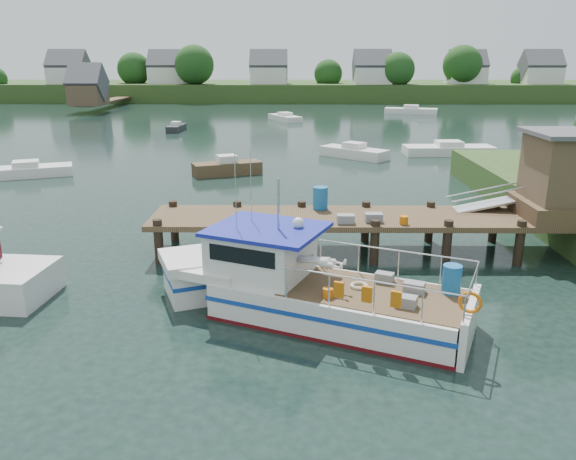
{
  "coord_description": "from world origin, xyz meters",
  "views": [
    {
      "loc": [
        -0.81,
        -19.76,
        6.88
      ],
      "look_at": [
        -1.0,
        -1.5,
        1.3
      ],
      "focal_mm": 35.0,
      "sensor_mm": 36.0,
      "label": 1
    }
  ],
  "objects_px": {
    "dock": "(497,193)",
    "moored_d": "(285,117)",
    "lobster_boat": "(300,287)",
    "moored_e": "(176,128)",
    "moored_c": "(448,150)",
    "moored_rowboat": "(227,167)",
    "moored_b": "(354,152)",
    "moored_far": "(411,111)",
    "moored_a": "(27,171)"
  },
  "relations": [
    {
      "from": "moored_b",
      "to": "dock",
      "type": "bearing_deg",
      "value": -77.24
    },
    {
      "from": "moored_far",
      "to": "moored_e",
      "type": "height_order",
      "value": "moored_far"
    },
    {
      "from": "dock",
      "to": "moored_e",
      "type": "height_order",
      "value": "dock"
    },
    {
      "from": "moored_far",
      "to": "moored_e",
      "type": "xyz_separation_m",
      "value": [
        -26.94,
        -18.71,
        -0.07
      ]
    },
    {
      "from": "moored_far",
      "to": "moored_d",
      "type": "xyz_separation_m",
      "value": [
        -16.32,
        -8.37,
        -0.07
      ]
    },
    {
      "from": "moored_d",
      "to": "moored_e",
      "type": "relative_size",
      "value": 1.64
    },
    {
      "from": "moored_a",
      "to": "moored_d",
      "type": "xyz_separation_m",
      "value": [
        15.24,
        32.74,
        -0.01
      ]
    },
    {
      "from": "moored_c",
      "to": "moored_e",
      "type": "relative_size",
      "value": 1.88
    },
    {
      "from": "dock",
      "to": "moored_far",
      "type": "relative_size",
      "value": 2.36
    },
    {
      "from": "moored_b",
      "to": "moored_e",
      "type": "height_order",
      "value": "moored_b"
    },
    {
      "from": "moored_b",
      "to": "moored_e",
      "type": "bearing_deg",
      "value": 140.72
    },
    {
      "from": "moored_c",
      "to": "moored_d",
      "type": "bearing_deg",
      "value": 125.48
    },
    {
      "from": "moored_b",
      "to": "moored_c",
      "type": "distance_m",
      "value": 7.35
    },
    {
      "from": "lobster_boat",
      "to": "moored_far",
      "type": "bearing_deg",
      "value": 99.52
    },
    {
      "from": "moored_a",
      "to": "moored_d",
      "type": "bearing_deg",
      "value": 63.62
    },
    {
      "from": "dock",
      "to": "lobster_boat",
      "type": "xyz_separation_m",
      "value": [
        -7.15,
        -5.36,
        -1.41
      ]
    },
    {
      "from": "moored_c",
      "to": "moored_d",
      "type": "relative_size",
      "value": 1.15
    },
    {
      "from": "moored_c",
      "to": "lobster_boat",
      "type": "bearing_deg",
      "value": -104.41
    },
    {
      "from": "moored_c",
      "to": "moored_d",
      "type": "xyz_separation_m",
      "value": [
        -12.61,
        24.33,
        -0.04
      ]
    },
    {
      "from": "moored_d",
      "to": "moored_e",
      "type": "height_order",
      "value": "moored_e"
    },
    {
      "from": "dock",
      "to": "moored_a",
      "type": "bearing_deg",
      "value": 149.73
    },
    {
      "from": "dock",
      "to": "moored_rowboat",
      "type": "distance_m",
      "value": 18.55
    },
    {
      "from": "moored_far",
      "to": "moored_e",
      "type": "bearing_deg",
      "value": -145.56
    },
    {
      "from": "moored_rowboat",
      "to": "moored_b",
      "type": "relative_size",
      "value": 0.88
    },
    {
      "from": "moored_d",
      "to": "moored_b",
      "type": "bearing_deg",
      "value": -74.6
    },
    {
      "from": "moored_b",
      "to": "moored_e",
      "type": "xyz_separation_m",
      "value": [
        -16.01,
        15.41,
        -0.06
      ]
    },
    {
      "from": "lobster_boat",
      "to": "moored_d",
      "type": "bearing_deg",
      "value": 114.94
    },
    {
      "from": "dock",
      "to": "moored_far",
      "type": "height_order",
      "value": "dock"
    },
    {
      "from": "moored_d",
      "to": "moored_rowboat",
      "type": "bearing_deg",
      "value": -91.94
    },
    {
      "from": "dock",
      "to": "moored_c",
      "type": "relative_size",
      "value": 2.5
    },
    {
      "from": "dock",
      "to": "moored_c",
      "type": "distance_m",
      "value": 22.66
    },
    {
      "from": "dock",
      "to": "moored_b",
      "type": "relative_size",
      "value": 3.33
    },
    {
      "from": "lobster_boat",
      "to": "moored_d",
      "type": "relative_size",
      "value": 1.58
    },
    {
      "from": "lobster_boat",
      "to": "moored_a",
      "type": "distance_m",
      "value": 25.24
    },
    {
      "from": "moored_rowboat",
      "to": "moored_e",
      "type": "distance_m",
      "value": 22.96
    },
    {
      "from": "moored_d",
      "to": "dock",
      "type": "bearing_deg",
      "value": -76.24
    },
    {
      "from": "moored_b",
      "to": "moored_e",
      "type": "relative_size",
      "value": 1.41
    },
    {
      "from": "dock",
      "to": "moored_d",
      "type": "xyz_separation_m",
      "value": [
        -8.36,
        46.51,
        -1.89
      ]
    },
    {
      "from": "moored_b",
      "to": "moored_d",
      "type": "distance_m",
      "value": 26.3
    },
    {
      "from": "moored_c",
      "to": "moored_rowboat",
      "type": "bearing_deg",
      "value": -145.82
    },
    {
      "from": "moored_rowboat",
      "to": "moored_a",
      "type": "xyz_separation_m",
      "value": [
        -12.15,
        -0.71,
        -0.09
      ]
    },
    {
      "from": "moored_a",
      "to": "moored_d",
      "type": "distance_m",
      "value": 36.11
    },
    {
      "from": "moored_rowboat",
      "to": "moored_far",
      "type": "bearing_deg",
      "value": 72.71
    },
    {
      "from": "moored_d",
      "to": "moored_e",
      "type": "bearing_deg",
      "value": -132.2
    },
    {
      "from": "moored_rowboat",
      "to": "moored_a",
      "type": "bearing_deg",
      "value": -168.28
    },
    {
      "from": "moored_d",
      "to": "moored_e",
      "type": "distance_m",
      "value": 14.81
    },
    {
      "from": "dock",
      "to": "moored_c",
      "type": "xyz_separation_m",
      "value": [
        4.25,
        22.18,
        -1.86
      ]
    },
    {
      "from": "moored_e",
      "to": "moored_a",
      "type": "bearing_deg",
      "value": -107.2
    },
    {
      "from": "moored_b",
      "to": "moored_c",
      "type": "height_order",
      "value": "moored_b"
    },
    {
      "from": "lobster_boat",
      "to": "moored_a",
      "type": "xyz_separation_m",
      "value": [
        -16.45,
        19.13,
        -0.47
      ]
    }
  ]
}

